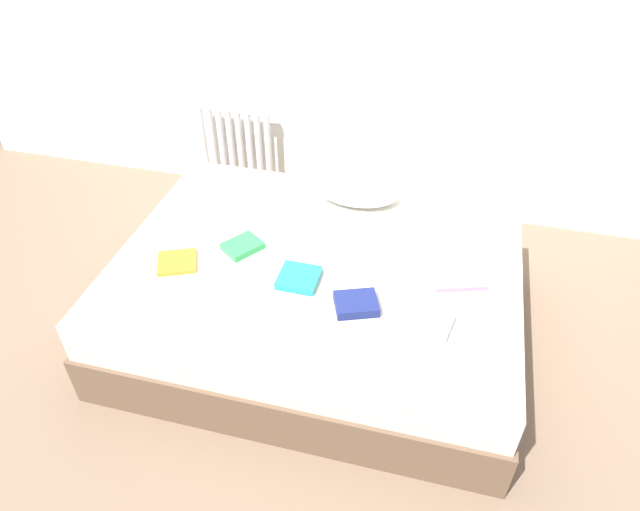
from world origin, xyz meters
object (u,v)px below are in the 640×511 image
at_px(bed, 318,296).
at_px(textbook_green, 242,246).
at_px(radiator, 235,143).
at_px(textbook_navy, 356,304).
at_px(textbook_pink, 457,279).
at_px(pillow, 357,191).
at_px(textbook_teal, 299,278).
at_px(textbook_orange, 177,262).
at_px(textbook_white, 427,321).

height_order(bed, textbook_green, textbook_green).
bearing_deg(textbook_green, bed, -52.04).
xyz_separation_m(radiator, textbook_navy, (1.16, -1.49, 0.13)).
height_order(textbook_green, textbook_navy, textbook_navy).
xyz_separation_m(textbook_green, textbook_navy, (0.64, -0.27, 0.01)).
bearing_deg(textbook_green, textbook_pink, -53.48).
xyz_separation_m(pillow, textbook_teal, (-0.13, -0.74, -0.04)).
height_order(radiator, textbook_teal, radiator).
bearing_deg(textbook_navy, textbook_orange, 153.74).
bearing_deg(bed, textbook_white, -28.35).
bearing_deg(radiator, textbook_green, -66.99).
relative_size(bed, radiator, 3.68).
bearing_deg(radiator, bed, -53.05).
distance_m(textbook_pink, textbook_white, 0.33).
relative_size(textbook_green, textbook_orange, 0.97).
xyz_separation_m(textbook_white, textbook_orange, (-1.23, 0.10, -0.01)).
distance_m(pillow, textbook_pink, 0.81).
xyz_separation_m(bed, textbook_green, (-0.38, -0.02, 0.27)).
xyz_separation_m(pillow, textbook_white, (0.49, -0.86, -0.04)).
distance_m(bed, textbook_teal, 0.33).
relative_size(textbook_navy, textbook_orange, 1.02).
relative_size(textbook_pink, textbook_orange, 1.32).
xyz_separation_m(pillow, textbook_orange, (-0.74, -0.76, -0.05)).
bearing_deg(textbook_pink, textbook_navy, -163.90).
bearing_deg(bed, pillow, 81.28).
bearing_deg(bed, radiator, 126.95).
bearing_deg(textbook_navy, textbook_teal, 138.91).
distance_m(bed, textbook_orange, 0.73).
bearing_deg(textbook_orange, textbook_pink, -14.57).
relative_size(textbook_teal, textbook_orange, 1.00).
xyz_separation_m(radiator, textbook_green, (0.52, -1.22, 0.12)).
bearing_deg(pillow, textbook_pink, -42.71).
relative_size(bed, textbook_orange, 10.82).
bearing_deg(textbook_navy, pillow, 80.14).
height_order(textbook_pink, textbook_white, textbook_white).
height_order(radiator, textbook_white, radiator).
bearing_deg(textbook_white, pillow, 130.00).
bearing_deg(textbook_navy, bed, 110.10).
height_order(textbook_white, textbook_orange, textbook_white).
xyz_separation_m(textbook_pink, textbook_orange, (-1.33, -0.22, -0.00)).
height_order(pillow, textbook_white, pillow).
bearing_deg(textbook_white, textbook_green, 173.75).
bearing_deg(textbook_orange, bed, -6.09).
distance_m(textbook_pink, textbook_orange, 1.35).
bearing_deg(textbook_orange, textbook_green, 11.33).
distance_m(pillow, textbook_orange, 1.06).
bearing_deg(textbook_teal, textbook_navy, -19.40).
bearing_deg(textbook_white, textbook_navy, -172.94).
height_order(bed, textbook_orange, textbook_orange).
xyz_separation_m(radiator, pillow, (0.99, -0.65, 0.17)).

